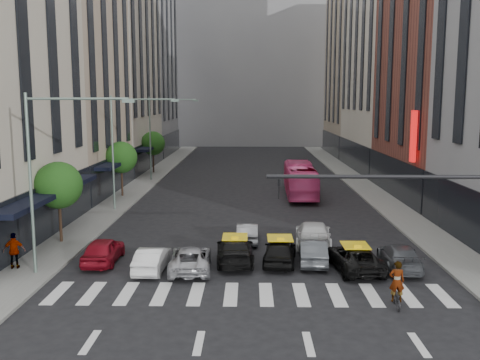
{
  "coord_description": "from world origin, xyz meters",
  "views": [
    {
      "loc": [
        -0.16,
        -21.87,
        8.78
      ],
      "look_at": [
        -0.75,
        10.07,
        4.0
      ],
      "focal_mm": 40.0,
      "sensor_mm": 36.0,
      "label": 1
    }
  ],
  "objects_px": {
    "taxi_center": "(280,251)",
    "bus": "(300,180)",
    "streetlamp_mid": "(124,137)",
    "streetlamp_near": "(48,159)",
    "taxi_left": "(235,250)",
    "car_white_front": "(152,259)",
    "motorcycle": "(396,298)",
    "streetlamp_far": "(159,127)",
    "pedestrian_far": "(14,251)",
    "car_red": "(103,250)"
  },
  "relations": [
    {
      "from": "motorcycle",
      "to": "car_white_front",
      "type": "bearing_deg",
      "value": -19.79
    },
    {
      "from": "streetlamp_near",
      "to": "car_white_front",
      "type": "distance_m",
      "value": 7.2
    },
    {
      "from": "streetlamp_mid",
      "to": "taxi_left",
      "type": "bearing_deg",
      "value": -56.37
    },
    {
      "from": "streetlamp_near",
      "to": "streetlamp_far",
      "type": "height_order",
      "value": "same"
    },
    {
      "from": "motorcycle",
      "to": "bus",
      "type": "bearing_deg",
      "value": -83.75
    },
    {
      "from": "streetlamp_mid",
      "to": "bus",
      "type": "xyz_separation_m",
      "value": [
        14.55,
        7.05,
        -4.4
      ]
    },
    {
      "from": "taxi_center",
      "to": "bus",
      "type": "xyz_separation_m",
      "value": [
        3.03,
        20.94,
        0.79
      ]
    },
    {
      "from": "taxi_left",
      "to": "bus",
      "type": "distance_m",
      "value": 21.44
    },
    {
      "from": "streetlamp_far",
      "to": "car_red",
      "type": "distance_m",
      "value": 30.39
    },
    {
      "from": "car_white_front",
      "to": "streetlamp_far",
      "type": "bearing_deg",
      "value": -78.67
    },
    {
      "from": "streetlamp_mid",
      "to": "taxi_left",
      "type": "height_order",
      "value": "streetlamp_mid"
    },
    {
      "from": "streetlamp_far",
      "to": "taxi_left",
      "type": "distance_m",
      "value": 31.47
    },
    {
      "from": "bus",
      "to": "streetlamp_mid",
      "type": "bearing_deg",
      "value": 27.09
    },
    {
      "from": "taxi_left",
      "to": "streetlamp_far",
      "type": "bearing_deg",
      "value": -75.49
    },
    {
      "from": "motorcycle",
      "to": "car_red",
      "type": "bearing_deg",
      "value": -20.14
    },
    {
      "from": "streetlamp_far",
      "to": "car_white_front",
      "type": "distance_m",
      "value": 32.01
    },
    {
      "from": "taxi_center",
      "to": "bus",
      "type": "height_order",
      "value": "bus"
    },
    {
      "from": "streetlamp_near",
      "to": "car_white_front",
      "type": "relative_size",
      "value": 2.35
    },
    {
      "from": "pedestrian_far",
      "to": "motorcycle",
      "type": "bearing_deg",
      "value": 157.79
    },
    {
      "from": "streetlamp_near",
      "to": "car_red",
      "type": "xyz_separation_m",
      "value": [
        1.93,
        2.12,
        -5.2
      ]
    },
    {
      "from": "car_white_front",
      "to": "bus",
      "type": "xyz_separation_m",
      "value": [
        9.71,
        22.25,
        0.87
      ]
    },
    {
      "from": "streetlamp_near",
      "to": "pedestrian_far",
      "type": "relative_size",
      "value": 4.78
    },
    {
      "from": "streetlamp_mid",
      "to": "pedestrian_far",
      "type": "height_order",
      "value": "streetlamp_mid"
    },
    {
      "from": "streetlamp_near",
      "to": "motorcycle",
      "type": "xyz_separation_m",
      "value": [
        16.16,
        -3.92,
        -5.51
      ]
    },
    {
      "from": "streetlamp_near",
      "to": "taxi_left",
      "type": "bearing_deg",
      "value": 14.35
    },
    {
      "from": "streetlamp_mid",
      "to": "taxi_left",
      "type": "distance_m",
      "value": 17.22
    },
    {
      "from": "motorcycle",
      "to": "pedestrian_far",
      "type": "xyz_separation_m",
      "value": [
        -18.42,
        4.54,
        0.69
      ]
    },
    {
      "from": "taxi_center",
      "to": "streetlamp_near",
      "type": "bearing_deg",
      "value": 16.7
    },
    {
      "from": "streetlamp_mid",
      "to": "taxi_center",
      "type": "bearing_deg",
      "value": -50.33
    },
    {
      "from": "streetlamp_far",
      "to": "car_white_front",
      "type": "xyz_separation_m",
      "value": [
        4.84,
        -31.2,
        -5.27
      ]
    },
    {
      "from": "car_white_front",
      "to": "pedestrian_far",
      "type": "xyz_separation_m",
      "value": [
        -7.1,
        -0.18,
        0.46
      ]
    },
    {
      "from": "streetlamp_near",
      "to": "taxi_left",
      "type": "relative_size",
      "value": 1.84
    },
    {
      "from": "streetlamp_far",
      "to": "taxi_center",
      "type": "bearing_deg",
      "value": -68.92
    },
    {
      "from": "streetlamp_near",
      "to": "motorcycle",
      "type": "bearing_deg",
      "value": -13.64
    },
    {
      "from": "streetlamp_far",
      "to": "car_red",
      "type": "bearing_deg",
      "value": -86.31
    },
    {
      "from": "taxi_center",
      "to": "car_white_front",
      "type": "bearing_deg",
      "value": 17.45
    },
    {
      "from": "car_red",
      "to": "pedestrian_far",
      "type": "relative_size",
      "value": 2.2
    },
    {
      "from": "streetlamp_near",
      "to": "pedestrian_far",
      "type": "bearing_deg",
      "value": 164.74
    },
    {
      "from": "car_white_front",
      "to": "pedestrian_far",
      "type": "relative_size",
      "value": 2.04
    },
    {
      "from": "streetlamp_far",
      "to": "taxi_center",
      "type": "height_order",
      "value": "streetlamp_far"
    },
    {
      "from": "streetlamp_near",
      "to": "pedestrian_far",
      "type": "distance_m",
      "value": 5.35
    },
    {
      "from": "streetlamp_mid",
      "to": "pedestrian_far",
      "type": "relative_size",
      "value": 4.78
    },
    {
      "from": "streetlamp_far",
      "to": "taxi_center",
      "type": "distance_m",
      "value": 32.45
    },
    {
      "from": "streetlamp_near",
      "to": "bus",
      "type": "relative_size",
      "value": 0.83
    },
    {
      "from": "bus",
      "to": "pedestrian_far",
      "type": "xyz_separation_m",
      "value": [
        -16.81,
        -22.43,
        -0.41
      ]
    },
    {
      "from": "bus",
      "to": "motorcycle",
      "type": "bearing_deg",
      "value": 94.67
    },
    {
      "from": "streetlamp_near",
      "to": "taxi_left",
      "type": "xyz_separation_m",
      "value": [
        9.09,
        2.33,
        -5.2
      ]
    },
    {
      "from": "car_white_front",
      "to": "taxi_center",
      "type": "relative_size",
      "value": 0.92
    },
    {
      "from": "streetlamp_far",
      "to": "bus",
      "type": "distance_m",
      "value": 17.64
    },
    {
      "from": "streetlamp_mid",
      "to": "motorcycle",
      "type": "height_order",
      "value": "streetlamp_mid"
    }
  ]
}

